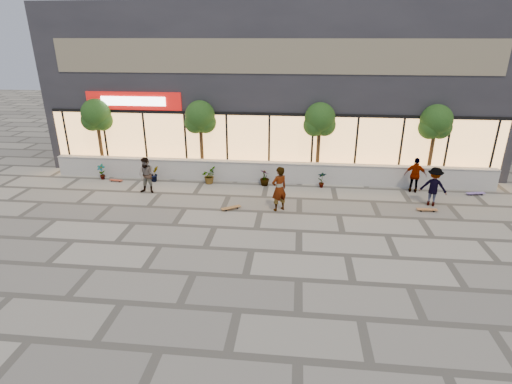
# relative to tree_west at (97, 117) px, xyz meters

# --- Properties ---
(ground) EXTENTS (80.00, 80.00, 0.00)m
(ground) POSITION_rel_tree_west_xyz_m (9.00, -7.70, -2.99)
(ground) COLOR gray
(ground) RESTS_ON ground
(planter_wall) EXTENTS (22.00, 0.42, 1.04)m
(planter_wall) POSITION_rel_tree_west_xyz_m (9.00, -0.70, -2.46)
(planter_wall) COLOR beige
(planter_wall) RESTS_ON ground
(retail_building) EXTENTS (24.00, 9.17, 8.50)m
(retail_building) POSITION_rel_tree_west_xyz_m (9.00, 4.79, 1.26)
(retail_building) COLOR #27262C
(retail_building) RESTS_ON ground
(shrub_a) EXTENTS (0.43, 0.29, 0.81)m
(shrub_a) POSITION_rel_tree_west_xyz_m (0.50, -1.25, -2.58)
(shrub_a) COLOR #183B13
(shrub_a) RESTS_ON ground
(shrub_b) EXTENTS (0.57, 0.57, 0.81)m
(shrub_b) POSITION_rel_tree_west_xyz_m (3.30, -1.25, -2.58)
(shrub_b) COLOR #183B13
(shrub_b) RESTS_ON ground
(shrub_c) EXTENTS (0.68, 0.77, 0.81)m
(shrub_c) POSITION_rel_tree_west_xyz_m (6.10, -1.25, -2.58)
(shrub_c) COLOR #183B13
(shrub_c) RESTS_ON ground
(shrub_d) EXTENTS (0.64, 0.64, 0.81)m
(shrub_d) POSITION_rel_tree_west_xyz_m (8.90, -1.25, -2.58)
(shrub_d) COLOR #183B13
(shrub_d) RESTS_ON ground
(shrub_e) EXTENTS (0.46, 0.35, 0.81)m
(shrub_e) POSITION_rel_tree_west_xyz_m (11.70, -1.25, -2.58)
(shrub_e) COLOR #183B13
(shrub_e) RESTS_ON ground
(tree_west) EXTENTS (1.60, 1.50, 3.92)m
(tree_west) POSITION_rel_tree_west_xyz_m (0.00, 0.00, 0.00)
(tree_west) COLOR #472D19
(tree_west) RESTS_ON ground
(tree_midwest) EXTENTS (1.60, 1.50, 3.92)m
(tree_midwest) POSITION_rel_tree_west_xyz_m (5.50, 0.00, 0.00)
(tree_midwest) COLOR #472D19
(tree_midwest) RESTS_ON ground
(tree_mideast) EXTENTS (1.60, 1.50, 3.92)m
(tree_mideast) POSITION_rel_tree_west_xyz_m (11.50, 0.00, 0.00)
(tree_mideast) COLOR #472D19
(tree_mideast) RESTS_ON ground
(tree_east) EXTENTS (1.60, 1.50, 3.92)m
(tree_east) POSITION_rel_tree_west_xyz_m (17.00, 0.00, 0.00)
(tree_east) COLOR #472D19
(tree_east) RESTS_ON ground
(skater_center) EXTENTS (0.84, 0.78, 1.93)m
(skater_center) POSITION_rel_tree_west_xyz_m (9.76, -4.18, -2.02)
(skater_center) COLOR white
(skater_center) RESTS_ON ground
(skater_left) EXTENTS (0.87, 0.70, 1.72)m
(skater_left) POSITION_rel_tree_west_xyz_m (3.54, -2.82, -2.13)
(skater_left) COLOR tan
(skater_left) RESTS_ON ground
(skater_right_near) EXTENTS (1.05, 0.62, 1.67)m
(skater_right_near) POSITION_rel_tree_west_xyz_m (16.00, -1.40, -2.15)
(skater_right_near) COLOR silver
(skater_right_near) RESTS_ON ground
(skater_right_far) EXTENTS (1.26, 0.97, 1.72)m
(skater_right_far) POSITION_rel_tree_west_xyz_m (16.36, -2.94, -2.12)
(skater_right_far) COLOR maroon
(skater_right_far) RESTS_ON ground
(skateboard_center) EXTENTS (0.85, 0.68, 0.11)m
(skateboard_center) POSITION_rel_tree_west_xyz_m (7.73, -4.35, -2.90)
(skateboard_center) COLOR brown
(skateboard_center) RESTS_ON ground
(skateboard_left) EXTENTS (0.72, 0.27, 0.08)m
(skateboard_left) POSITION_rel_tree_west_xyz_m (1.34, -1.50, -2.91)
(skateboard_left) COLOR #AE3A20
(skateboard_left) RESTS_ON ground
(skateboard_right_near) EXTENTS (0.85, 0.24, 0.10)m
(skateboard_right_near) POSITION_rel_tree_west_xyz_m (16.00, -3.67, -2.90)
(skateboard_right_near) COLOR #945D30
(skateboard_right_near) RESTS_ON ground
(skateboard_right_far) EXTENTS (0.89, 0.39, 0.10)m
(skateboard_right_far) POSITION_rel_tree_west_xyz_m (18.80, -1.50, -2.90)
(skateboard_right_far) COLOR #6C549A
(skateboard_right_far) RESTS_ON ground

